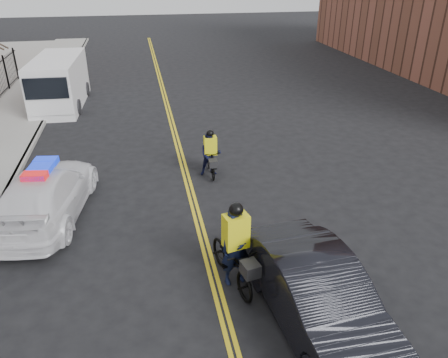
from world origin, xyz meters
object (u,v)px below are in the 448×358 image
object	(u,v)px
cyclist_far	(210,157)
cargo_van	(59,83)
police_cruiser	(46,194)
dark_sedan	(318,297)
cyclist_near	(236,255)

from	to	relation	value
cyclist_far	cargo_van	bearing A→B (deg)	123.91
police_cruiser	dark_sedan	world-z (taller)	police_cruiser
cargo_van	cyclist_near	bearing A→B (deg)	-66.82
cargo_van	cyclist_far	world-z (taller)	cargo_van
police_cruiser	dark_sedan	bearing A→B (deg)	145.38
cyclist_near	police_cruiser	bearing A→B (deg)	128.06
police_cruiser	cyclist_far	size ratio (longest dim) A/B	3.22
dark_sedan	cyclist_far	distance (m)	7.76
dark_sedan	cyclist_near	size ratio (longest dim) A/B	2.09
cargo_van	police_cruiser	bearing A→B (deg)	-82.19
police_cruiser	dark_sedan	size ratio (longest dim) A/B	1.14
cargo_van	dark_sedan	bearing A→B (deg)	-64.93
cyclist_near	cyclist_far	size ratio (longest dim) A/B	1.35
police_cruiser	cyclist_far	distance (m)	5.61
cyclist_near	dark_sedan	bearing A→B (deg)	-65.17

